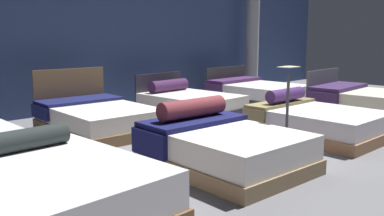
# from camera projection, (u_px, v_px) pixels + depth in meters

# --- Properties ---
(ground_plane) EXTENTS (18.00, 18.00, 0.02)m
(ground_plane) POSITION_uv_depth(u_px,v_px,m) (213.00, 136.00, 6.81)
(ground_plane) COLOR slate
(showroom_back_wall) EXTENTS (18.00, 0.06, 3.50)m
(showroom_back_wall) POSITION_uv_depth(u_px,v_px,m) (91.00, 29.00, 9.02)
(showroom_back_wall) COLOR navy
(showroom_back_wall) RESTS_ON ground_plane
(bed_0) EXTENTS (1.58, 1.96, 0.74)m
(bed_0) POSITION_uv_depth(u_px,v_px,m) (51.00, 194.00, 3.58)
(bed_0) COLOR brown
(bed_0) RESTS_ON ground_plane
(bed_1) EXTENTS (1.58, 1.99, 0.80)m
(bed_1) POSITION_uv_depth(u_px,v_px,m) (222.00, 146.00, 5.15)
(bed_1) COLOR #907452
(bed_1) RESTS_ON ground_plane
(bed_2) EXTENTS (1.58, 2.02, 0.72)m
(bed_2) POSITION_uv_depth(u_px,v_px,m) (317.00, 122.00, 6.75)
(bed_2) COLOR #9A6C49
(bed_2) RESTS_ON ground_plane
(bed_3) EXTENTS (1.64, 2.22, 0.90)m
(bed_3) POSITION_uv_depth(u_px,v_px,m) (369.00, 103.00, 8.38)
(bed_3) COLOR #525557
(bed_3) RESTS_ON ground_plane
(bed_5) EXTENTS (1.61, 2.22, 1.01)m
(bed_5) POSITION_uv_depth(u_px,v_px,m) (97.00, 118.00, 7.10)
(bed_5) COLOR brown
(bed_5) RESTS_ON ground_plane
(bed_6) EXTENTS (1.51, 2.07, 0.79)m
(bed_6) POSITION_uv_depth(u_px,v_px,m) (189.00, 103.00, 8.72)
(bed_6) COLOR #292631
(bed_6) RESTS_ON ground_plane
(bed_7) EXTENTS (1.71, 2.16, 0.81)m
(bed_7) POSITION_uv_depth(u_px,v_px,m) (257.00, 92.00, 10.26)
(bed_7) COLOR #333331
(bed_7) RESTS_ON ground_plane
(price_sign) EXTENTS (0.28, 0.24, 1.20)m
(price_sign) POSITION_uv_depth(u_px,v_px,m) (287.00, 119.00, 5.76)
(price_sign) COLOR #3F3F44
(price_sign) RESTS_ON ground_plane
(support_pillar) EXTENTS (0.39, 0.39, 3.50)m
(support_pillar) POSITION_uv_depth(u_px,v_px,m) (252.00, 31.00, 12.17)
(support_pillar) COLOR #99999E
(support_pillar) RESTS_ON ground_plane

